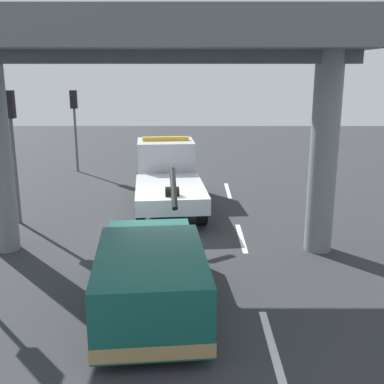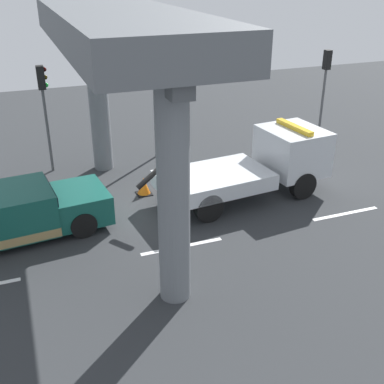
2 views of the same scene
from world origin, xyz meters
name	(u,v)px [view 2 (image 2 of 2)]	position (x,y,z in m)	size (l,w,h in m)	color
ground_plane	(158,213)	(0.00, 0.00, -0.05)	(60.00, 40.00, 0.10)	#2D3033
lane_stripe_mid	(182,246)	(0.00, -2.45, 0.00)	(2.60, 0.16, 0.01)	silver
lane_stripe_east	(345,214)	(6.00, -2.45, 0.00)	(2.60, 0.16, 0.01)	silver
tow_truck_white	(260,163)	(3.97, 0.08, 1.20)	(7.34, 2.96, 2.46)	silver
towed_van_green	(15,214)	(-4.62, -0.01, 0.78)	(5.38, 2.67, 1.58)	#145147
overpass_structure	(121,45)	(-0.95, 0.00, 5.66)	(3.60, 11.21, 6.65)	slate
traffic_light_near	(44,96)	(-2.98, 5.07, 3.13)	(0.39, 0.32, 4.30)	#515456
traffic_light_far	(155,83)	(1.52, 5.07, 3.28)	(0.39, 0.32, 4.51)	#515456
traffic_light_mid	(326,74)	(10.02, 5.07, 3.02)	(0.39, 0.32, 4.13)	#515456
traffic_cone_orange	(144,186)	(-0.07, 1.54, 0.31)	(0.56, 0.56, 0.66)	orange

